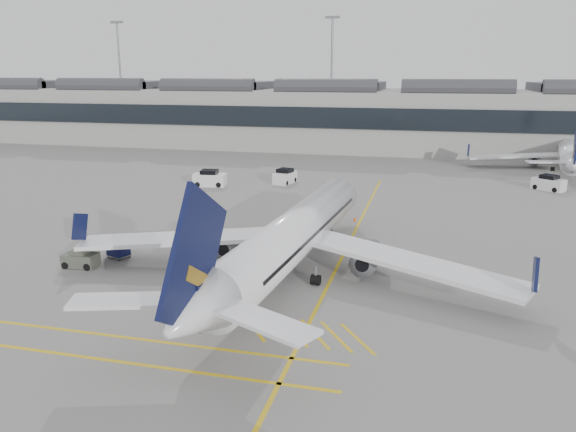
% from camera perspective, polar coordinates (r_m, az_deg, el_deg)
% --- Properties ---
extents(ground, '(220.00, 220.00, 0.00)m').
position_cam_1_polar(ground, '(41.42, -9.85, -5.94)').
color(ground, gray).
rests_on(ground, ground).
extents(terminal, '(200.00, 20.45, 12.40)m').
position_cam_1_polar(terminal, '(108.77, 5.70, 10.11)').
color(terminal, '#9E9E99').
rests_on(terminal, ground).
extents(light_masts, '(113.00, 0.60, 25.45)m').
position_cam_1_polar(light_masts, '(122.63, 6.04, 14.49)').
color(light_masts, slate).
rests_on(light_masts, ground).
extents(apron_markings, '(0.25, 60.00, 0.01)m').
position_cam_1_polar(apron_markings, '(47.92, 6.12, -2.96)').
color(apron_markings, gold).
rests_on(apron_markings, ground).
extents(airliner_main, '(32.63, 35.77, 9.51)m').
position_cam_1_polar(airliner_main, '(40.31, 0.44, -2.10)').
color(airliner_main, white).
rests_on(airliner_main, ground).
extents(airliner_far, '(28.42, 31.30, 8.38)m').
position_cam_1_polar(airliner_far, '(93.26, 26.65, 5.66)').
color(airliner_far, white).
rests_on(airliner_far, ground).
extents(belt_loader, '(4.31, 2.16, 1.71)m').
position_cam_1_polar(belt_loader, '(50.09, 2.20, -1.52)').
color(belt_loader, silver).
rests_on(belt_loader, ground).
extents(baggage_cart_a, '(2.28, 2.08, 1.96)m').
position_cam_1_polar(baggage_cart_a, '(40.92, -2.56, -4.43)').
color(baggage_cart_a, gray).
rests_on(baggage_cart_a, ground).
extents(baggage_cart_b, '(1.67, 1.43, 1.62)m').
position_cam_1_polar(baggage_cart_b, '(42.75, -3.35, -3.86)').
color(baggage_cart_b, gray).
rests_on(baggage_cart_b, ground).
extents(baggage_cart_c, '(1.99, 1.66, 2.04)m').
position_cam_1_polar(baggage_cart_c, '(47.70, -8.59, -1.76)').
color(baggage_cart_c, gray).
rests_on(baggage_cart_c, ground).
extents(baggage_cart_d, '(1.91, 1.74, 1.65)m').
position_cam_1_polar(baggage_cart_d, '(46.30, -16.87, -3.00)').
color(baggage_cart_d, gray).
rests_on(baggage_cart_d, ground).
extents(ramp_agent_a, '(0.68, 0.74, 1.69)m').
position_cam_1_polar(ramp_agent_a, '(44.44, -2.63, -3.16)').
color(ramp_agent_a, '#F6420C').
rests_on(ramp_agent_a, ground).
extents(ramp_agent_b, '(1.03, 1.01, 1.67)m').
position_cam_1_polar(ramp_agent_b, '(47.12, -4.50, -2.17)').
color(ramp_agent_b, '#E73C0C').
rests_on(ramp_agent_b, ground).
extents(pushback_tug, '(2.55, 1.65, 1.39)m').
position_cam_1_polar(pushback_tug, '(45.09, -20.31, -4.12)').
color(pushback_tug, '#494E42').
rests_on(pushback_tug, ground).
extents(safety_cone_nose, '(0.33, 0.33, 0.45)m').
position_cam_1_polar(safety_cone_nose, '(55.61, 6.81, -0.28)').
color(safety_cone_nose, '#F24C0A').
rests_on(safety_cone_nose, ground).
extents(safety_cone_engine, '(0.35, 0.35, 0.48)m').
position_cam_1_polar(safety_cone_engine, '(43.07, 6.41, -4.66)').
color(safety_cone_engine, '#F24C0A').
rests_on(safety_cone_engine, ground).
extents(service_van_left, '(4.31, 2.56, 2.10)m').
position_cam_1_polar(service_van_left, '(72.84, -7.96, 3.77)').
color(service_van_left, silver).
rests_on(service_van_left, ground).
extents(service_van_mid, '(2.60, 4.06, 1.93)m').
position_cam_1_polar(service_van_mid, '(74.01, -0.31, 4.02)').
color(service_van_mid, silver).
rests_on(service_van_mid, ground).
extents(service_van_right, '(4.09, 3.71, 1.91)m').
position_cam_1_polar(service_van_right, '(76.77, 24.96, 3.03)').
color(service_van_right, silver).
rests_on(service_van_right, ground).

